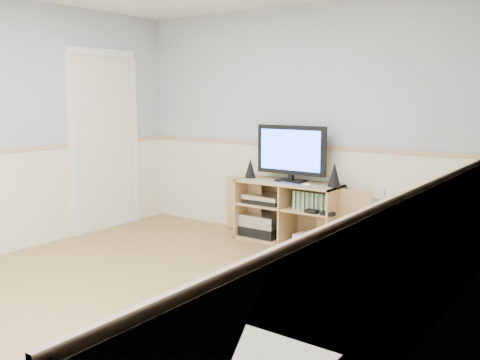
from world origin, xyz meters
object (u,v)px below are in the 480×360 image
(media_cabinet, at_px, (290,211))
(monitor, at_px, (291,151))
(keyboard, at_px, (289,184))
(game_consoles, at_px, (311,240))

(media_cabinet, bearing_deg, monitor, -90.00)
(monitor, bearing_deg, keyboard, -64.09)
(media_cabinet, height_order, monitor, monitor)
(monitor, xyz_separation_m, game_consoles, (0.29, -0.06, -0.90))
(monitor, relative_size, keyboard, 2.83)
(monitor, bearing_deg, media_cabinet, 90.00)
(media_cabinet, bearing_deg, game_consoles, -12.47)
(keyboard, distance_m, game_consoles, 0.63)
(media_cabinet, xyz_separation_m, game_consoles, (0.29, -0.06, -0.26))
(keyboard, bearing_deg, game_consoles, 44.27)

